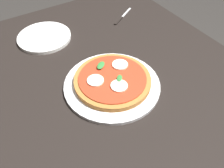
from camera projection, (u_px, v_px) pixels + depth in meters
The scene contains 5 objects.
dining_table at pixel (106, 102), 0.90m from camera, with size 1.21×1.03×0.75m.
serving_tray at pixel (112, 85), 0.82m from camera, with size 0.33×0.33×0.01m, color silver.
pizza at pixel (112, 80), 0.81m from camera, with size 0.26×0.26×0.03m.
plate_white at pixel (44, 37), 1.01m from camera, with size 0.22×0.22×0.01m, color white.
knife at pixel (121, 18), 1.13m from camera, with size 0.10×0.15×0.01m.
Camera 1 is at (0.50, -0.29, 1.34)m, focal length 38.76 mm.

